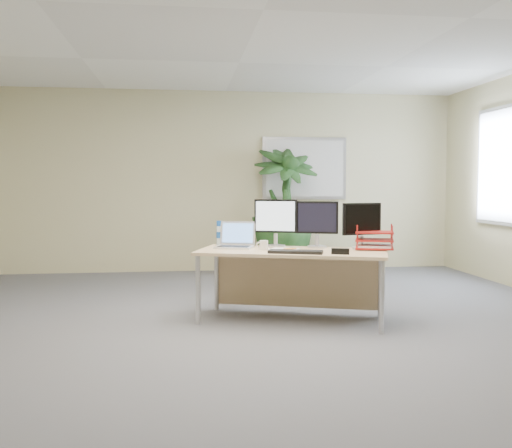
{
  "coord_description": "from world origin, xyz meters",
  "views": [
    {
      "loc": [
        -0.66,
        -4.61,
        1.31
      ],
      "look_at": [
        -0.02,
        0.35,
        0.96
      ],
      "focal_mm": 40.0,
      "sensor_mm": 36.0,
      "label": 1
    }
  ],
  "objects": [
    {
      "name": "coffee_mug",
      "position": [
        0.11,
        0.76,
        0.73
      ],
      "size": [
        0.12,
        0.08,
        0.09
      ],
      "color": "silver",
      "rests_on": "desk"
    },
    {
      "name": "monitor_right",
      "position": [
        0.66,
        0.88,
        0.94
      ],
      "size": [
        0.4,
        0.19,
        0.46
      ],
      "color": "#B7B7BC",
      "rests_on": "desk"
    },
    {
      "name": "keyboard",
      "position": [
        0.36,
        0.47,
        0.69
      ],
      "size": [
        0.52,
        0.31,
        0.03
      ],
      "primitive_type": "cube",
      "rotation": [
        0.0,
        0.0,
        -0.33
      ],
      "color": "black",
      "rests_on": "desk"
    },
    {
      "name": "letter_tray",
      "position": [
        1.18,
        0.66,
        0.76
      ],
      "size": [
        0.42,
        0.37,
        0.17
      ],
      "color": "#9E1713",
      "rests_on": "desk"
    },
    {
      "name": "orange_pen",
      "position": [
        0.36,
        0.7,
        0.7
      ],
      "size": [
        0.13,
        0.01,
        0.01
      ],
      "primitive_type": "cylinder",
      "rotation": [
        0.0,
        1.57,
        0.04
      ],
      "color": "orange",
      "rests_on": "spiral_notebook"
    },
    {
      "name": "ceiling",
      "position": [
        0.0,
        0.0,
        2.7
      ],
      "size": [
        7.0,
        8.0,
        0.02
      ],
      "primitive_type": "cube",
      "color": "silver",
      "rests_on": "back_wall"
    },
    {
      "name": "back_wall",
      "position": [
        0.0,
        4.0,
        1.35
      ],
      "size": [
        7.0,
        0.04,
        2.7
      ],
      "primitive_type": "cube",
      "color": "#C7BE8D",
      "rests_on": "floor"
    },
    {
      "name": "water_bottle",
      "position": [
        -0.28,
        1.22,
        0.8
      ],
      "size": [
        0.07,
        0.07,
        0.25
      ],
      "color": "silver",
      "rests_on": "desk"
    },
    {
      "name": "stapler",
      "position": [
        0.74,
        0.34,
        0.71
      ],
      "size": [
        0.16,
        0.09,
        0.05
      ],
      "primitive_type": "cube",
      "rotation": [
        0.0,
        0.0,
        -0.33
      ],
      "color": "black",
      "rests_on": "desk"
    },
    {
      "name": "spiral_notebook",
      "position": [
        0.3,
        0.72,
        0.69
      ],
      "size": [
        0.32,
        0.3,
        0.01
      ],
      "primitive_type": "cube",
      "rotation": [
        0.0,
        0.0,
        -0.55
      ],
      "color": "white",
      "rests_on": "desk"
    },
    {
      "name": "laptop",
      "position": [
        -0.14,
        1.0,
        0.74
      ],
      "size": [
        0.44,
        0.41,
        0.26
      ],
      "color": "silver",
      "rests_on": "desk"
    },
    {
      "name": "yellow_highlighter",
      "position": [
        0.49,
        0.59,
        0.69
      ],
      "size": [
        0.11,
        0.08,
        0.02
      ],
      "primitive_type": "cylinder",
      "rotation": [
        0.0,
        1.57,
        -0.55
      ],
      "color": "yellow",
      "rests_on": "desk"
    },
    {
      "name": "whiteboard",
      "position": [
        1.2,
        3.97,
        1.55
      ],
      "size": [
        1.3,
        0.04,
        0.95
      ],
      "color": "silver",
      "rests_on": "back_wall"
    },
    {
      "name": "monitor_left",
      "position": [
        0.27,
        1.0,
        0.95
      ],
      "size": [
        0.42,
        0.19,
        0.48
      ],
      "color": "#B7B7BC",
      "rests_on": "desk"
    },
    {
      "name": "desk",
      "position": [
        0.41,
        0.79,
        0.54
      ],
      "size": [
        1.92,
        1.28,
        0.68
      ],
      "color": "tan",
      "rests_on": "floor"
    },
    {
      "name": "monitor_dark",
      "position": [
        1.07,
        0.73,
        0.94
      ],
      "size": [
        0.4,
        0.18,
        0.45
      ],
      "color": "#B7B7BC",
      "rests_on": "desk"
    },
    {
      "name": "floor_plant",
      "position": [
        0.82,
        3.6,
        0.75
      ],
      "size": [
        1.0,
        1.0,
        1.5
      ],
      "primitive_type": "imported",
      "rotation": [
        0.0,
        0.0,
        0.22
      ],
      "color": "#133516",
      "rests_on": "floor"
    },
    {
      "name": "window",
      "position": [
        3.47,
        2.3,
        1.55
      ],
      "size": [
        0.04,
        1.3,
        1.55
      ],
      "color": "silver",
      "rests_on": "right_wall"
    },
    {
      "name": "floor",
      "position": [
        0.0,
        0.0,
        0.0
      ],
      "size": [
        8.0,
        8.0,
        0.0
      ],
      "primitive_type": "plane",
      "color": "#4D4D52",
      "rests_on": "ground"
    }
  ]
}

